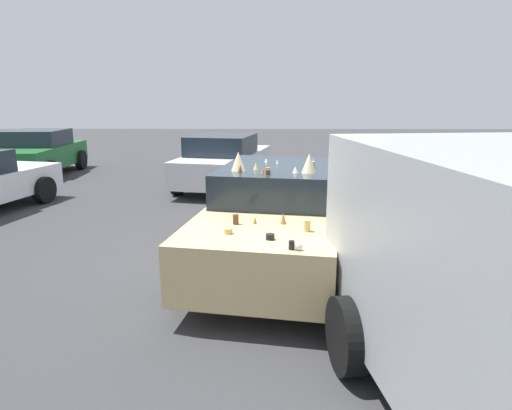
{
  "coord_description": "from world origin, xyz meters",
  "views": [
    {
      "loc": [
        -6.41,
        0.24,
        2.47
      ],
      "look_at": [
        0.0,
        0.3,
        0.9
      ],
      "focal_mm": 30.74,
      "sensor_mm": 36.0,
      "label": 1
    }
  ],
  "objects": [
    {
      "name": "ground_plane",
      "position": [
        0.0,
        0.0,
        0.0
      ],
      "size": [
        60.0,
        60.0,
        0.0
      ],
      "primitive_type": "plane",
      "color": "#38383A"
    },
    {
      "name": "art_car_decorated",
      "position": [
        0.06,
        -0.01,
        0.75
      ],
      "size": [
        4.89,
        2.64,
        1.73
      ],
      "rotation": [
        0.0,
        0.0,
        2.97
      ],
      "color": "#D8BC7F",
      "rests_on": "ground"
    },
    {
      "name": "parked_sedan_near_left",
      "position": [
        5.89,
        1.25,
        0.73
      ],
      "size": [
        4.7,
        2.66,
        1.48
      ],
      "rotation": [
        0.0,
        0.0,
        -0.2
      ],
      "color": "silver",
      "rests_on": "ground"
    },
    {
      "name": "parked_sedan_far_left",
      "position": [
        7.72,
        7.48,
        0.73
      ],
      "size": [
        4.2,
        2.2,
        1.47
      ],
      "rotation": [
        0.0,
        0.0,
        3.19
      ],
      "color": "#1E602D",
      "rests_on": "ground"
    }
  ]
}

